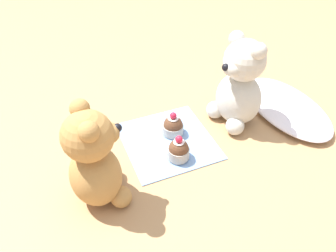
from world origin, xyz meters
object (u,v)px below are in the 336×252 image
object	(u,v)px
teddy_bear_cream	(239,86)
teddy_bear_tan	(95,161)
cupcake_near_cream_bear	(173,126)
cupcake_near_tan_bear	(178,150)

from	to	relation	value
teddy_bear_cream	teddy_bear_tan	bearing A→B (deg)	-84.40
teddy_bear_cream	teddy_bear_tan	world-z (taller)	teddy_bear_cream
cupcake_near_cream_bear	cupcake_near_tan_bear	size ratio (longest dim) A/B	0.97
teddy_bear_cream	cupcake_near_tan_bear	world-z (taller)	teddy_bear_cream
teddy_bear_cream	cupcake_near_cream_bear	distance (m)	0.21
teddy_bear_tan	teddy_bear_cream	bearing A→B (deg)	-75.66
teddy_bear_tan	cupcake_near_tan_bear	size ratio (longest dim) A/B	3.48
teddy_bear_cream	cupcake_near_cream_bear	size ratio (longest dim) A/B	3.78
cupcake_near_cream_bear	cupcake_near_tan_bear	world-z (taller)	cupcake_near_tan_bear
teddy_bear_cream	cupcake_near_tan_bear	distance (m)	0.25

